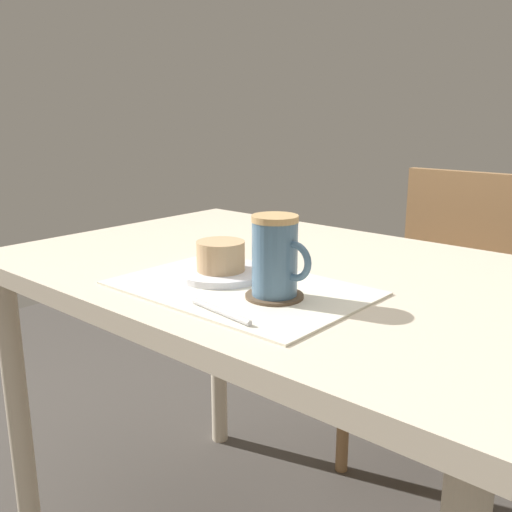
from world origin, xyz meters
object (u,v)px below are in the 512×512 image
Objects in this scene: dining_table at (281,307)px; pastry at (221,256)px; coffee_mug at (276,256)px; pastry_plate at (221,273)px; wooden_chair at (446,305)px.

dining_table is 0.20m from pastry.
dining_table is at bearing 82.09° from pastry.
coffee_mug is at bearing -10.49° from pastry.
pastry_plate is at bearing 169.51° from coffee_mug.
pastry_plate reaches higher than dining_table.
coffee_mug reaches higher than pastry_plate.
pastry is at bearing 0.00° from pastry_plate.
pastry is (-0.02, -0.15, 0.13)m from dining_table.
coffee_mug is at bearing 93.89° from wooden_chair.
wooden_chair is at bearing 94.51° from coffee_mug.
dining_table is at bearing 82.09° from pastry_plate.
coffee_mug reaches higher than pastry.
coffee_mug is (0.15, -0.03, 0.03)m from pastry.
pastry_plate is at bearing -97.91° from dining_table.
coffee_mug is at bearing -10.49° from pastry_plate.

